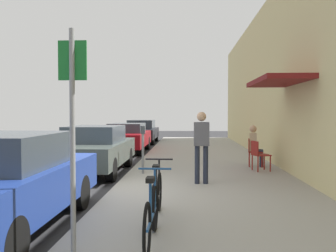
% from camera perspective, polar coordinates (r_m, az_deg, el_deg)
% --- Properties ---
extents(ground_plane, '(60.00, 60.00, 0.00)m').
position_cam_1_polar(ground_plane, '(8.23, -8.98, -10.57)').
color(ground_plane, '#2D2D30').
extents(sidewalk_slab, '(4.50, 32.00, 0.12)m').
position_cam_1_polar(sidewalk_slab, '(10.03, 6.29, -7.96)').
color(sidewalk_slab, '#9E9B93').
rests_on(sidewalk_slab, ground_plane).
extents(building_facade, '(1.40, 32.00, 5.84)m').
position_cam_1_polar(building_facade, '(10.36, 19.83, 8.12)').
color(building_facade, beige).
rests_on(building_facade, ground_plane).
extents(parked_car_0, '(1.80, 4.40, 1.47)m').
position_cam_1_polar(parked_car_0, '(6.12, -24.29, -7.88)').
color(parked_car_0, navy).
rests_on(parked_car_0, ground_plane).
extents(parked_car_1, '(1.80, 4.40, 1.41)m').
position_cam_1_polar(parked_car_1, '(11.28, -11.29, -3.45)').
color(parked_car_1, '#47514C').
rests_on(parked_car_1, ground_plane).
extents(parked_car_2, '(1.80, 4.40, 1.33)m').
position_cam_1_polar(parked_car_2, '(17.05, -6.39, -1.71)').
color(parked_car_2, maroon).
rests_on(parked_car_2, ground_plane).
extents(parked_car_3, '(1.80, 4.40, 1.39)m').
position_cam_1_polar(parked_car_3, '(22.34, -4.15, -0.81)').
color(parked_car_3, black).
rests_on(parked_car_3, ground_plane).
extents(parking_meter, '(0.12, 0.10, 1.32)m').
position_cam_1_polar(parking_meter, '(10.24, -3.90, -3.08)').
color(parking_meter, slate).
rests_on(parking_meter, sidewalk_slab).
extents(street_sign, '(0.32, 0.06, 2.60)m').
position_cam_1_polar(street_sign, '(4.24, -14.53, -0.01)').
color(street_sign, gray).
rests_on(street_sign, sidewalk_slab).
extents(bicycle_0, '(0.46, 1.71, 0.90)m').
position_cam_1_polar(bicycle_0, '(4.83, -2.54, -13.69)').
color(bicycle_0, black).
rests_on(bicycle_0, sidewalk_slab).
extents(bicycle_1, '(0.46, 1.71, 0.90)m').
position_cam_1_polar(bicycle_1, '(5.87, -1.74, -10.85)').
color(bicycle_1, black).
rests_on(bicycle_1, sidewalk_slab).
extents(cafe_chair_0, '(0.54, 0.54, 0.87)m').
position_cam_1_polar(cafe_chair_0, '(10.99, 13.83, -4.17)').
color(cafe_chair_0, maroon).
rests_on(cafe_chair_0, sidewalk_slab).
extents(cafe_chair_1, '(0.50, 0.50, 0.87)m').
position_cam_1_polar(cafe_chair_1, '(11.89, 12.98, -3.70)').
color(cafe_chair_1, maroon).
rests_on(cafe_chair_1, sidewalk_slab).
extents(seated_patron_1, '(0.47, 0.41, 1.29)m').
position_cam_1_polar(seated_patron_1, '(11.88, 13.28, -2.78)').
color(seated_patron_1, '#232838').
rests_on(seated_patron_1, sidewalk_slab).
extents(pedestrian_standing, '(0.36, 0.22, 1.70)m').
position_cam_1_polar(pedestrian_standing, '(8.75, 5.20, -2.40)').
color(pedestrian_standing, '#232838').
rests_on(pedestrian_standing, sidewalk_slab).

